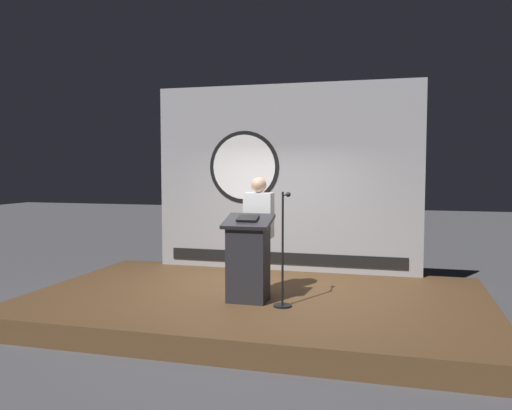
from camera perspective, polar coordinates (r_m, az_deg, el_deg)
ground_plane at (r=7.63m, az=0.13°, el=-11.90°), size 40.00×40.00×0.00m
stage_platform at (r=7.59m, az=0.13°, el=-10.81°), size 6.40×4.00×0.30m
banner_display at (r=9.14m, az=3.04°, el=2.89°), size 4.66×0.12×3.24m
podium at (r=7.07m, az=-0.86°, el=-5.96°), size 0.64×0.49×1.18m
speaker_person at (r=7.48m, az=0.32°, el=-3.21°), size 0.40×0.26×1.67m
microphone_stand at (r=6.86m, az=2.99°, el=-6.68°), size 0.24×0.49×1.49m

